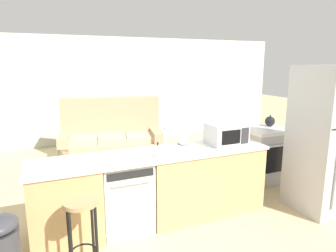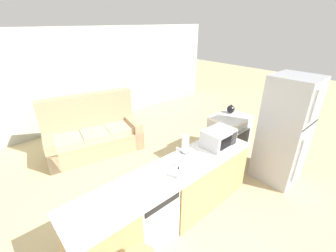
# 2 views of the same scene
# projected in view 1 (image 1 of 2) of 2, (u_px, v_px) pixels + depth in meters

# --- Properties ---
(ground_plane) EXTENTS (24.00, 24.00, 0.00)m
(ground_plane) POSITION_uv_depth(u_px,v_px,m) (145.00, 223.00, 3.76)
(ground_plane) COLOR tan
(wall_back) EXTENTS (10.00, 0.06, 2.60)m
(wall_back) POSITION_uv_depth(u_px,v_px,m) (100.00, 91.00, 7.39)
(wall_back) COLOR beige
(wall_back) RESTS_ON ground_plane
(kitchen_counter) EXTENTS (2.94, 0.66, 0.90)m
(kitchen_counter) POSITION_uv_depth(u_px,v_px,m) (162.00, 188.00, 3.77)
(kitchen_counter) COLOR tan
(kitchen_counter) RESTS_ON ground_plane
(dishwasher) EXTENTS (0.58, 0.61, 0.84)m
(dishwasher) POSITION_uv_depth(u_px,v_px,m) (125.00, 195.00, 3.58)
(dishwasher) COLOR silver
(dishwasher) RESTS_ON ground_plane
(stove_range) EXTENTS (0.76, 0.68, 0.90)m
(stove_range) POSITION_uv_depth(u_px,v_px,m) (265.00, 154.00, 5.07)
(stove_range) COLOR #B7B7BC
(stove_range) RESTS_ON ground_plane
(refrigerator) EXTENTS (0.72, 0.73, 1.94)m
(refrigerator) POSITION_uv_depth(u_px,v_px,m) (325.00, 139.00, 3.98)
(refrigerator) COLOR #A8AAB2
(refrigerator) RESTS_ON ground_plane
(microwave) EXTENTS (0.50, 0.37, 0.28)m
(microwave) POSITION_uv_depth(u_px,v_px,m) (226.00, 134.00, 4.00)
(microwave) COLOR #B7B7BC
(microwave) RESTS_ON kitchen_counter
(sink_faucet) EXTENTS (0.07, 0.18, 0.30)m
(sink_faucet) POSITION_uv_depth(u_px,v_px,m) (165.00, 141.00, 3.68)
(sink_faucet) COLOR silver
(sink_faucet) RESTS_ON kitchen_counter
(paper_towel_roll) EXTENTS (0.14, 0.14, 0.28)m
(paper_towel_roll) POSITION_uv_depth(u_px,v_px,m) (183.00, 134.00, 3.97)
(paper_towel_roll) COLOR #4C4C51
(paper_towel_roll) RESTS_ON kitchen_counter
(soap_bottle) EXTENTS (0.06, 0.06, 0.18)m
(soap_bottle) POSITION_uv_depth(u_px,v_px,m) (158.00, 151.00, 3.45)
(soap_bottle) COLOR silver
(soap_bottle) RESTS_ON kitchen_counter
(kettle) EXTENTS (0.21, 0.17, 0.19)m
(kettle) POSITION_uv_depth(u_px,v_px,m) (270.00, 121.00, 5.14)
(kettle) COLOR black
(kettle) RESTS_ON stove_range
(bar_stool) EXTENTS (0.32, 0.32, 0.74)m
(bar_stool) POSITION_uv_depth(u_px,v_px,m) (81.00, 221.00, 2.77)
(bar_stool) COLOR tan
(bar_stool) RESTS_ON ground_plane
(couch) EXTENTS (2.14, 1.28, 1.27)m
(couch) POSITION_uv_depth(u_px,v_px,m) (112.00, 141.00, 6.17)
(couch) COLOR tan
(couch) RESTS_ON ground_plane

